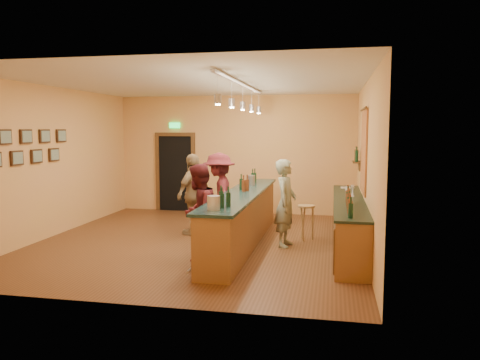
% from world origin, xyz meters
% --- Properties ---
extents(floor, '(7.00, 7.00, 0.00)m').
position_xyz_m(floor, '(0.00, 0.00, 0.00)').
color(floor, '#522E17').
rests_on(floor, ground).
extents(ceiling, '(6.50, 7.00, 0.02)m').
position_xyz_m(ceiling, '(0.00, 0.00, 3.20)').
color(ceiling, silver).
rests_on(ceiling, wall_back).
extents(wall_back, '(6.50, 0.02, 3.20)m').
position_xyz_m(wall_back, '(0.00, 3.50, 1.60)').
color(wall_back, '#DFA953').
rests_on(wall_back, floor).
extents(wall_front, '(6.50, 0.02, 3.20)m').
position_xyz_m(wall_front, '(0.00, -3.50, 1.60)').
color(wall_front, '#DFA953').
rests_on(wall_front, floor).
extents(wall_left, '(0.02, 7.00, 3.20)m').
position_xyz_m(wall_left, '(-3.25, 0.00, 1.60)').
color(wall_left, '#DFA953').
rests_on(wall_left, floor).
extents(wall_right, '(0.02, 7.00, 3.20)m').
position_xyz_m(wall_right, '(3.25, 0.00, 1.60)').
color(wall_right, '#DFA953').
rests_on(wall_right, floor).
extents(doorway, '(1.15, 0.09, 2.48)m').
position_xyz_m(doorway, '(-1.70, 3.47, 1.13)').
color(doorway, black).
rests_on(doorway, wall_back).
extents(tapestry, '(0.03, 1.40, 1.60)m').
position_xyz_m(tapestry, '(3.23, 0.40, 1.85)').
color(tapestry, maroon).
rests_on(tapestry, wall_right).
extents(bottle_shelf, '(0.17, 0.55, 0.54)m').
position_xyz_m(bottle_shelf, '(3.17, 1.90, 1.67)').
color(bottle_shelf, '#482415').
rests_on(bottle_shelf, wall_right).
extents(picture_grid, '(0.06, 2.20, 0.70)m').
position_xyz_m(picture_grid, '(-3.21, -0.75, 1.95)').
color(picture_grid, '#382111').
rests_on(picture_grid, wall_left).
extents(back_counter, '(0.60, 4.55, 1.27)m').
position_xyz_m(back_counter, '(2.97, 0.18, 0.49)').
color(back_counter, brown).
rests_on(back_counter, floor).
extents(tasting_bar, '(0.73, 5.10, 1.38)m').
position_xyz_m(tasting_bar, '(0.89, -0.00, 0.61)').
color(tasting_bar, brown).
rests_on(tasting_bar, floor).
extents(pendant_track, '(0.11, 4.60, 0.50)m').
position_xyz_m(pendant_track, '(0.89, -0.00, 2.98)').
color(pendant_track, silver).
rests_on(pendant_track, ceiling).
extents(bartender, '(0.49, 0.67, 1.71)m').
position_xyz_m(bartender, '(1.75, 0.01, 0.86)').
color(bartender, gray).
rests_on(bartender, floor).
extents(customer_a, '(0.76, 0.91, 1.69)m').
position_xyz_m(customer_a, '(0.34, -1.24, 0.85)').
color(customer_a, '#59191E').
rests_on(customer_a, floor).
extents(customer_b, '(0.80, 1.12, 1.77)m').
position_xyz_m(customer_b, '(-0.31, 0.68, 0.88)').
color(customer_b, '#997A51').
rests_on(customer_b, floor).
extents(customer_c, '(0.88, 1.27, 1.80)m').
position_xyz_m(customer_c, '(0.28, 0.54, 0.90)').
color(customer_c, '#59191E').
rests_on(customer_c, floor).
extents(bar_stool, '(0.35, 0.35, 0.73)m').
position_xyz_m(bar_stool, '(2.12, 0.60, 0.58)').
color(bar_stool, olive).
rests_on(bar_stool, floor).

